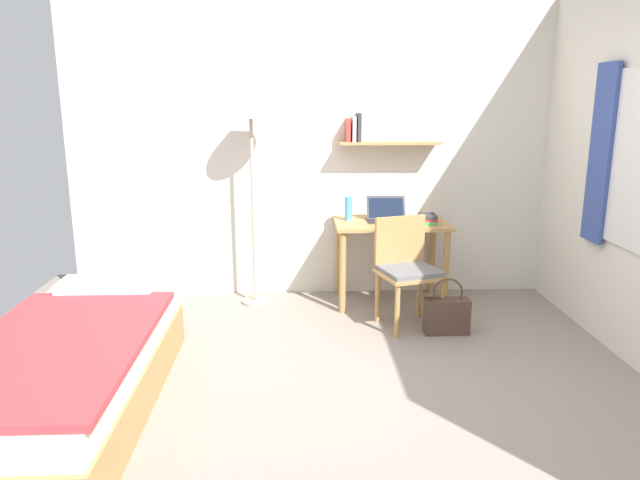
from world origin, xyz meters
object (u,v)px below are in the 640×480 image
object	(u,v)px
bed	(68,373)
water_bottle	(348,208)
standing_lamp	(251,119)
laptop	(386,215)
desk	(390,237)
handbag	(447,315)
desk_chair	(407,266)
book_stack	(427,219)

from	to	relation	value
bed	water_bottle	world-z (taller)	water_bottle
standing_lamp	laptop	size ratio (longest dim) A/B	5.34
bed	water_bottle	distance (m)	2.62
desk	water_bottle	size ratio (longest dim) A/B	4.65
desk	handbag	world-z (taller)	desk
laptop	desk_chair	bearing A→B (deg)	-82.26
desk_chair	book_stack	xyz separation A→B (m)	(0.25, 0.46, 0.28)
standing_lamp	book_stack	distance (m)	1.68
water_bottle	book_stack	distance (m)	0.67
desk	water_bottle	xyz separation A→B (m)	(-0.36, 0.08, 0.24)
bed	book_stack	distance (m)	3.00
water_bottle	handbag	distance (m)	1.26
standing_lamp	desk_chair	bearing A→B (deg)	-23.99
standing_lamp	water_bottle	size ratio (longest dim) A/B	8.83
bed	laptop	bearing A→B (deg)	41.80
bed	desk_chair	bearing A→B (deg)	30.69
desk	desk_chair	world-z (taller)	desk_chair
bed	desk_chair	distance (m)	2.50
water_bottle	desk_chair	bearing A→B (deg)	-56.14
standing_lamp	handbag	distance (m)	2.20
laptop	handbag	distance (m)	1.06
desk	standing_lamp	distance (m)	1.53
handbag	water_bottle	bearing A→B (deg)	129.98
book_stack	handbag	xyz separation A→B (m)	(0.03, -0.68, -0.60)
standing_lamp	water_bottle	xyz separation A→B (m)	(0.81, 0.06, -0.76)
desk	book_stack	distance (m)	0.35
desk_chair	laptop	bearing A→B (deg)	97.74
laptop	standing_lamp	bearing A→B (deg)	-178.26
laptop	water_bottle	size ratio (longest dim) A/B	1.65
desk_chair	water_bottle	size ratio (longest dim) A/B	4.12
desk	desk_chair	distance (m)	0.54
water_bottle	handbag	size ratio (longest dim) A/B	0.47
desk_chair	book_stack	size ratio (longest dim) A/B	3.46
desk	laptop	world-z (taller)	laptop
desk	laptop	size ratio (longest dim) A/B	2.82
laptop	book_stack	world-z (taller)	laptop
bed	desk_chair	xyz separation A→B (m)	(2.14, 1.27, 0.23)
desk_chair	handbag	distance (m)	0.48
book_stack	handbag	world-z (taller)	book_stack
desk_chair	standing_lamp	bearing A→B (deg)	156.01
bed	handbag	bearing A→B (deg)	23.64
desk	standing_lamp	xyz separation A→B (m)	(-1.17, 0.02, 1.00)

